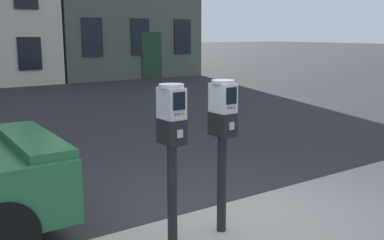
% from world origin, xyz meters
% --- Properties ---
extents(ground_plane, '(160.00, 160.00, 0.00)m').
position_xyz_m(ground_plane, '(0.00, 0.00, 0.00)').
color(ground_plane, '#28282B').
extents(parking_meter_near_kerb, '(0.22, 0.26, 1.48)m').
position_xyz_m(parking_meter_near_kerb, '(-0.56, -0.34, 1.16)').
color(parking_meter_near_kerb, black).
rests_on(parking_meter_near_kerb, sidewalk_slab).
extents(parking_meter_twin_adjacent, '(0.22, 0.26, 1.48)m').
position_xyz_m(parking_meter_twin_adjacent, '(0.00, -0.34, 1.16)').
color(parking_meter_twin_adjacent, black).
rests_on(parking_meter_twin_adjacent, sidewalk_slab).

